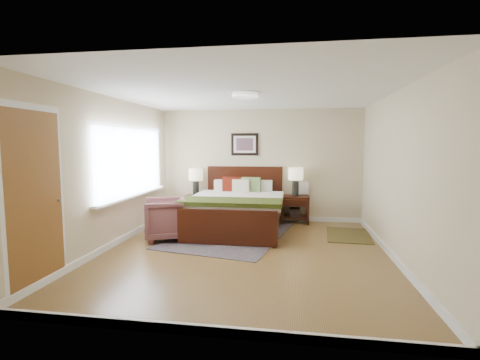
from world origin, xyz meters
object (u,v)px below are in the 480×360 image
(bed, at_px, (237,203))
(armchair, at_px, (168,219))
(nightstand_right, at_px, (295,206))
(lamp_right, at_px, (296,177))
(lamp_left, at_px, (196,177))
(rug_persian, at_px, (230,235))
(nightstand_left, at_px, (196,201))

(bed, xyz_separation_m, armchair, (-1.14, -0.83, -0.18))
(nightstand_right, height_order, lamp_right, lamp_right)
(bed, distance_m, lamp_left, 1.46)
(rug_persian, bearing_deg, armchair, -146.79)
(rug_persian, bearing_deg, nightstand_right, 57.00)
(nightstand_left, height_order, lamp_left, lamp_left)
(rug_persian, bearing_deg, nightstand_left, 140.46)
(lamp_left, bearing_deg, nightstand_right, -0.33)
(bed, distance_m, nightstand_left, 1.39)
(lamp_left, height_order, lamp_right, lamp_right)
(nightstand_right, bearing_deg, armchair, -143.73)
(nightstand_left, bearing_deg, rug_persian, -50.92)
(lamp_right, distance_m, rug_persian, 2.04)
(nightstand_right, height_order, armchair, armchair)
(nightstand_left, xyz_separation_m, rug_persian, (1.02, -1.25, -0.43))
(bed, relative_size, nightstand_left, 4.02)
(rug_persian, bearing_deg, lamp_left, 140.02)
(nightstand_right, relative_size, armchair, 0.74)
(bed, xyz_separation_m, nightstand_right, (1.15, 0.86, -0.19))
(lamp_right, xyz_separation_m, armchair, (-2.29, -1.70, -0.65))
(lamp_left, height_order, rug_persian, lamp_left)
(bed, bearing_deg, nightstand_right, 36.65)
(nightstand_left, relative_size, lamp_right, 0.91)
(nightstand_left, xyz_separation_m, lamp_left, (-0.00, 0.02, 0.54))
(nightstand_right, distance_m, armchair, 2.85)
(nightstand_left, distance_m, lamp_left, 0.54)
(nightstand_right, distance_m, lamp_left, 2.33)
(lamp_left, relative_size, lamp_right, 1.00)
(lamp_left, bearing_deg, rug_persian, -51.36)
(nightstand_right, bearing_deg, nightstand_left, -179.82)
(bed, relative_size, armchair, 2.73)
(nightstand_right, xyz_separation_m, rug_persian, (-1.23, -1.26, -0.36))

